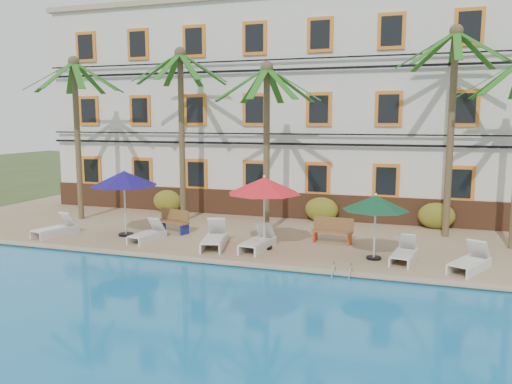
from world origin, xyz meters
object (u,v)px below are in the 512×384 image
(palm_b, at_px, (181,111))
(lounger_b, at_px, (148,234))
(umbrella_green, at_px, (376,203))
(lounger_f, at_px, (470,261))
(lounger_c, at_px, (215,238))
(lounger_e, at_px, (404,253))
(palm_c, at_px, (267,122))
(lounger_d, at_px, (258,241))
(umbrella_blue, at_px, (124,179))
(palm_d, at_px, (452,103))
(bench_right, at_px, (333,230))
(lounger_a, at_px, (56,228))
(pool_ladder, at_px, (342,275))
(palm_a, at_px, (76,115))
(umbrella_red, at_px, (264,186))
(bench_left, at_px, (174,221))

(palm_b, height_order, lounger_b, palm_b)
(umbrella_green, height_order, lounger_f, umbrella_green)
(lounger_c, bearing_deg, lounger_e, 1.24)
(palm_c, height_order, lounger_f, palm_c)
(lounger_d, bearing_deg, lounger_f, -3.51)
(palm_c, xyz_separation_m, lounger_c, (-1.12, -2.77, -4.11))
(umbrella_blue, bearing_deg, palm_d, 17.04)
(umbrella_blue, distance_m, bench_right, 8.28)
(lounger_a, distance_m, pool_ladder, 11.62)
(palm_a, bearing_deg, umbrella_green, -11.73)
(palm_a, xyz_separation_m, lounger_c, (7.84, -2.89, -4.43))
(palm_c, bearing_deg, lounger_a, -158.67)
(palm_d, xyz_separation_m, umbrella_blue, (-12.02, -3.68, -2.90))
(umbrella_red, distance_m, bench_left, 4.81)
(umbrella_green, height_order, lounger_e, umbrella_green)
(umbrella_blue, bearing_deg, bench_right, 9.55)
(palm_a, height_order, lounger_d, palm_a)
(palm_a, height_order, umbrella_green, palm_a)
(lounger_b, xyz_separation_m, lounger_f, (11.23, -0.40, 0.02))
(palm_a, bearing_deg, lounger_e, -10.83)
(palm_d, bearing_deg, umbrella_red, -147.48)
(palm_a, xyz_separation_m, lounger_e, (14.37, -2.75, -4.48))
(palm_c, distance_m, lounger_d, 4.94)
(lounger_c, height_order, lounger_d, lounger_c)
(palm_a, height_order, umbrella_blue, palm_a)
(lounger_b, bearing_deg, palm_a, 151.10)
(palm_d, distance_m, bench_right, 6.62)
(lounger_a, xyz_separation_m, lounger_e, (13.18, 0.41, -0.01))
(palm_a, bearing_deg, bench_left, -12.69)
(lounger_a, height_order, lounger_e, lounger_a)
(umbrella_blue, bearing_deg, lounger_d, -4.71)
(palm_a, xyz_separation_m, lounger_d, (9.44, -2.78, -4.45))
(bench_left, bearing_deg, lounger_d, -21.09)
(umbrella_blue, height_order, lounger_b, umbrella_blue)
(bench_left, bearing_deg, lounger_c, -34.28)
(palm_d, xyz_separation_m, lounger_c, (-8.00, -4.26, -4.84))
(lounger_a, bearing_deg, umbrella_green, 1.73)
(pool_ladder, bearing_deg, palm_a, 159.11)
(umbrella_blue, bearing_deg, lounger_c, -8.14)
(umbrella_green, relative_size, bench_left, 1.39)
(palm_b, height_order, lounger_d, palm_b)
(lounger_f, bearing_deg, umbrella_green, 171.80)
(pool_ladder, bearing_deg, lounger_c, 158.11)
(lounger_e, bearing_deg, bench_left, 170.29)
(umbrella_green, distance_m, pool_ladder, 2.87)
(lounger_b, bearing_deg, palm_d, 21.16)
(umbrella_green, height_order, lounger_d, umbrella_green)
(lounger_d, bearing_deg, lounger_e, 0.36)
(palm_b, bearing_deg, pool_ladder, -36.24)
(lounger_b, height_order, lounger_c, lounger_c)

